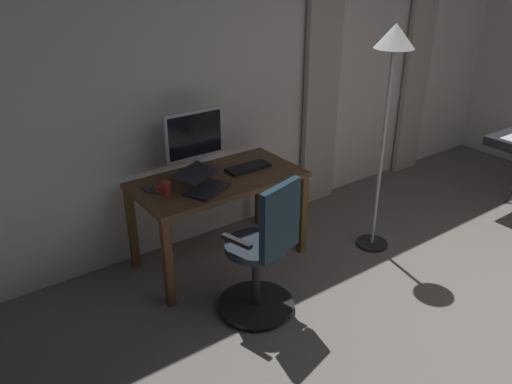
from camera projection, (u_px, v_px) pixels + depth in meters
The scene contains 11 objects.
back_room_partition at pixel (282, 64), 4.63m from camera, with size 6.28×0.10×2.87m, color silver.
curtain_left_panel at pixel (417, 65), 5.61m from camera, with size 0.36×0.06×2.45m, color #BAB7AA.
curtain_right_panel at pixel (322, 83), 4.86m from camera, with size 0.41×0.06×2.45m, color #BAB7AA.
desk at pixel (218, 189), 4.06m from camera, with size 1.34×0.70×0.75m.
office_chair at pixel (263, 255), 3.49m from camera, with size 0.56×0.56×1.06m.
computer_monitor at pixel (195, 137), 4.03m from camera, with size 0.51×0.18×0.50m.
computer_keyboard at pixel (248, 168), 4.17m from camera, with size 0.37×0.15×0.02m, color black.
laptop at pixel (203, 183), 3.80m from camera, with size 0.43×0.42×0.14m.
cell_phone_face_up at pixel (149, 189), 3.81m from camera, with size 0.07×0.14×0.01m, color #333338.
mug_coffee at pixel (166, 188), 3.74m from camera, with size 0.12×0.08×0.09m.
floor_lamp at pixel (392, 68), 3.87m from camera, with size 0.30×0.30×1.90m.
Camera 1 is at (2.94, 0.65, 2.39)m, focal length 35.69 mm.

